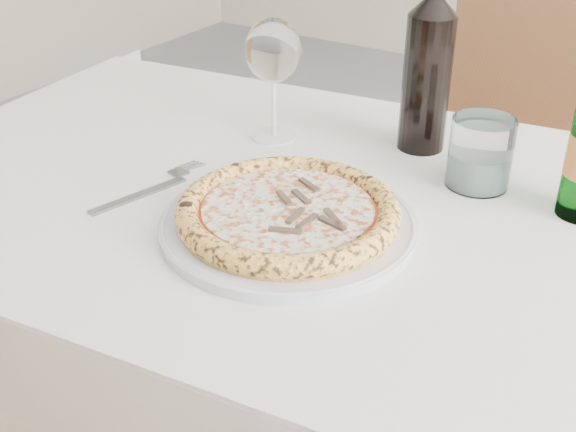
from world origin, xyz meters
name	(u,v)px	position (x,y,z in m)	size (l,w,h in m)	color
dining_table	(325,257)	(-0.02, 0.03, 0.66)	(1.42, 0.94, 0.76)	brown
chair_far	(504,148)	(0.00, 0.83, 0.53)	(0.44, 0.44, 0.93)	brown
plate	(288,224)	(-0.02, -0.07, 0.76)	(0.33, 0.33, 0.02)	silver
pizza	(288,212)	(-0.02, -0.07, 0.78)	(0.28, 0.28, 0.03)	gold
fork	(151,188)	(-0.24, -0.08, 0.76)	(0.05, 0.22, 0.00)	slate
wine_glass	(273,54)	(-0.20, 0.17, 0.90)	(0.09, 0.09, 0.19)	white
tumbler	(480,157)	(0.14, 0.18, 0.80)	(0.09, 0.09, 0.10)	white
wine_bottle	(427,69)	(0.02, 0.26, 0.88)	(0.07, 0.07, 0.30)	black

